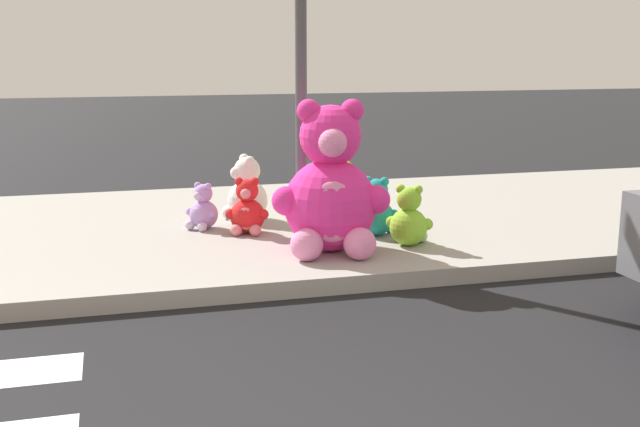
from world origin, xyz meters
TOP-DOWN VIEW (x-y plane):
  - sidewalk at (0.00, 5.20)m, footprint 28.00×4.40m
  - sign_pole at (1.00, 4.40)m, footprint 0.56×0.11m
  - plush_pink_large at (1.12, 3.81)m, footprint 1.04×0.96m
  - plush_red at (0.52, 4.69)m, footprint 0.42×0.40m
  - plush_lime at (1.89, 3.84)m, footprint 0.40×0.42m
  - plush_yellow at (1.59, 5.05)m, footprint 0.47×0.49m
  - plush_white at (0.61, 5.31)m, footprint 0.48×0.54m
  - plush_lavender at (0.12, 5.01)m, footprint 0.34×0.34m
  - plush_teal at (1.73, 4.30)m, footprint 0.41×0.42m

SIDE VIEW (x-z plane):
  - sidewalk at x=0.00m, z-range 0.00..0.15m
  - plush_lavender at x=0.12m, z-range 0.10..0.58m
  - plush_red at x=0.52m, z-range 0.09..0.65m
  - plush_lime at x=1.89m, z-range 0.09..0.67m
  - plush_teal at x=1.73m, z-range 0.09..0.67m
  - plush_yellow at x=1.59m, z-range 0.08..0.75m
  - plush_white at x=0.61m, z-range 0.08..0.78m
  - plush_pink_large at x=1.12m, z-range 0.01..1.38m
  - sign_pole at x=1.00m, z-range 0.25..3.45m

